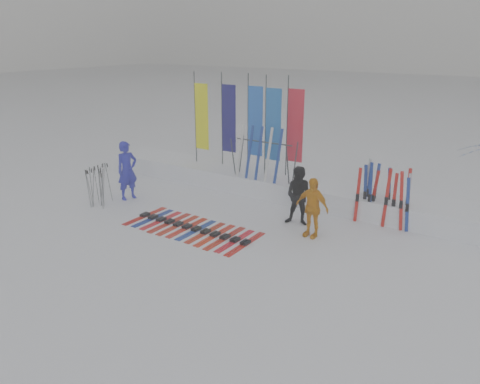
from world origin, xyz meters
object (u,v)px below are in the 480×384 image
Objects in this scene: person_black at (300,196)px; person_yellow at (312,207)px; ski_row at (192,228)px; ski_rack at (264,154)px; person_blue at (127,171)px.

person_yellow is (0.62, -0.55, -0.03)m from person_black.
ski_row is at bearing -149.30° from person_yellow.
person_black is 2.65m from ski_rack.
ski_row is at bearing -153.52° from person_black.
person_black is at bearing -64.31° from person_blue.
ski_rack is at bearing 87.46° from ski_row.
person_yellow is at bearing -37.82° from ski_rack.
ski_rack is (0.15, 3.46, 1.35)m from ski_row.
person_black is 3.04m from ski_row.
person_yellow reaches higher than ski_row.
person_yellow is at bearing -70.46° from person_blue.
person_yellow is 3.47m from ski_rack.
person_blue is 1.18× the size of person_yellow.
ski_row is at bearing -89.92° from person_blue.
person_yellow is 3.25m from ski_row.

